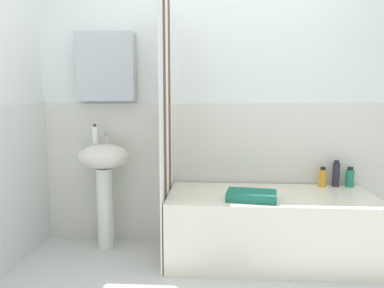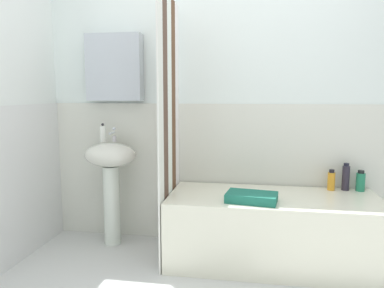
# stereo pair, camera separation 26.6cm
# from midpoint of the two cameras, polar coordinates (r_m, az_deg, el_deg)

# --- Properties ---
(wall_back_tiled) EXTENTS (3.60, 0.18, 2.40)m
(wall_back_tiled) POSITION_cam_midpoint_polar(r_m,az_deg,el_deg) (3.17, 6.86, 5.09)
(wall_back_tiled) COLOR white
(wall_back_tiled) RESTS_ON ground_plane
(sink) EXTENTS (0.44, 0.34, 0.87)m
(sink) POSITION_cam_midpoint_polar(r_m,az_deg,el_deg) (3.18, -10.04, -4.07)
(sink) COLOR silver
(sink) RESTS_ON ground_plane
(faucet) EXTENTS (0.03, 0.12, 0.12)m
(faucet) POSITION_cam_midpoint_polar(r_m,az_deg,el_deg) (3.21, -9.67, 1.39)
(faucet) COLOR silver
(faucet) RESTS_ON sink
(soap_dispenser) EXTENTS (0.05, 0.05, 0.16)m
(soap_dispenser) POSITION_cam_midpoint_polar(r_m,az_deg,el_deg) (3.21, -11.25, 1.57)
(soap_dispenser) COLOR white
(soap_dispenser) RESTS_ON sink
(bathtub) EXTENTS (1.56, 0.68, 0.52)m
(bathtub) POSITION_cam_midpoint_polar(r_m,az_deg,el_deg) (2.97, 14.84, -12.65)
(bathtub) COLOR white
(bathtub) RESTS_ON ground_plane
(shower_curtain) EXTENTS (0.01, 0.68, 2.00)m
(shower_curtain) POSITION_cam_midpoint_polar(r_m,az_deg,el_deg) (2.84, -0.84, 1.98)
(shower_curtain) COLOR white
(shower_curtain) RESTS_ON ground_plane
(body_wash_bottle) EXTENTS (0.07, 0.07, 0.17)m
(body_wash_bottle) POSITION_cam_midpoint_polar(r_m,az_deg,el_deg) (3.27, 26.63, -5.18)
(body_wash_bottle) COLOR #23835B
(body_wash_bottle) RESTS_ON bathtub
(lotion_bottle) EXTENTS (0.06, 0.06, 0.22)m
(lotion_bottle) POSITION_cam_midpoint_polar(r_m,az_deg,el_deg) (3.24, 24.76, -4.71)
(lotion_bottle) COLOR #2C2735
(lotion_bottle) RESTS_ON bathtub
(conditioner_bottle) EXTENTS (0.06, 0.06, 0.17)m
(conditioner_bottle) POSITION_cam_midpoint_polar(r_m,az_deg,el_deg) (3.20, 22.87, -5.22)
(conditioner_bottle) COLOR gold
(conditioner_bottle) RESTS_ON bathtub
(towel_folded) EXTENTS (0.38, 0.26, 0.06)m
(towel_folded) POSITION_cam_midpoint_polar(r_m,az_deg,el_deg) (2.71, 11.96, -8.04)
(towel_folded) COLOR #1E6957
(towel_folded) RESTS_ON bathtub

